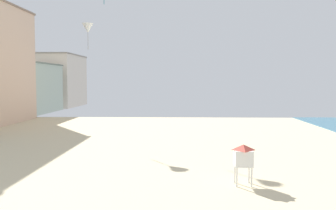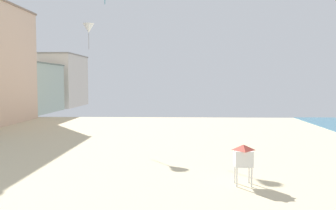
{
  "view_description": "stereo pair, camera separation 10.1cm",
  "coord_description": "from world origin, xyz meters",
  "views": [
    {
      "loc": [
        6.37,
        -5.19,
        6.52
      ],
      "look_at": [
        5.51,
        18.12,
        4.97
      ],
      "focal_mm": 39.61,
      "sensor_mm": 36.0,
      "label": 1
    },
    {
      "loc": [
        6.47,
        -5.18,
        6.52
      ],
      "look_at": [
        5.51,
        18.12,
        4.97
      ],
      "focal_mm": 39.61,
      "sensor_mm": 36.0,
      "label": 2
    }
  ],
  "objects": [
    {
      "name": "boardwalk_hotel_distant",
      "position": [
        -26.27,
        87.12,
        6.5
      ],
      "size": [
        13.38,
        17.75,
        12.98
      ],
      "color": "silver",
      "rests_on": "ground"
    },
    {
      "name": "boardwalk_hotel_far",
      "position": [
        -26.27,
        68.13,
        5.01
      ],
      "size": [
        12.42,
        17.49,
        10.01
      ],
      "color": "#B7C6B2",
      "rests_on": "ground"
    },
    {
      "name": "lifeguard_stand",
      "position": [
        10.22,
        17.74,
        1.84
      ],
      "size": [
        1.1,
        1.1,
        2.55
      ],
      "rotation": [
        0.0,
        0.0,
        0.39
      ],
      "color": "white",
      "rests_on": "ground"
    },
    {
      "name": "kite_white_delta",
      "position": [
        -4.21,
        36.56,
        12.4
      ],
      "size": [
        1.28,
        1.28,
        2.9
      ],
      "color": "white"
    }
  ]
}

